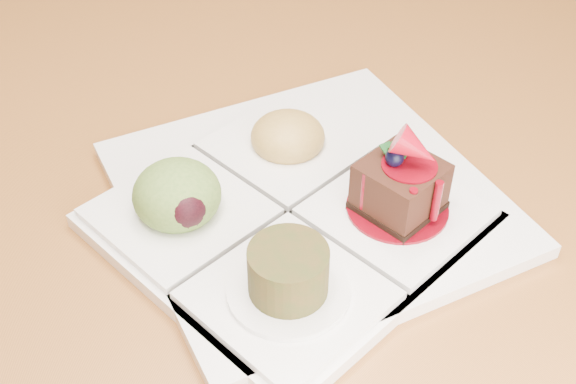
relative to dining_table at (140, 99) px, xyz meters
name	(u,v)px	position (x,y,z in m)	size (l,w,h in m)	color
dining_table	(140,99)	(0.00, 0.00, 0.00)	(1.00, 1.80, 0.75)	#9D6328
chair_right	(557,21)	(0.72, 0.09, -0.12)	(0.58, 0.58, 1.00)	black
sampler_plate	(283,208)	(0.02, -0.32, 0.09)	(0.30, 0.30, 0.09)	white
second_plate	(308,197)	(0.05, -0.30, 0.07)	(0.27, 0.27, 0.01)	white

